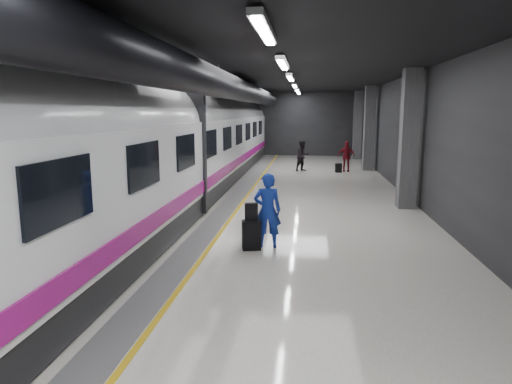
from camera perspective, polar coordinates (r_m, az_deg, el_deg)
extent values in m
plane|color=silver|center=(13.74, 0.91, -3.24)|extent=(40.00, 40.00, 0.00)
cube|color=black|center=(13.44, 0.96, 15.78)|extent=(10.00, 40.00, 0.02)
cube|color=#28282B|center=(33.35, 4.34, 8.44)|extent=(10.00, 0.02, 4.50)
cube|color=#28282B|center=(14.75, -18.89, 5.99)|extent=(0.02, 40.00, 4.50)
cube|color=#28282B|center=(13.84, 22.11, 5.56)|extent=(0.02, 40.00, 4.50)
cube|color=slate|center=(13.93, -4.63, -3.06)|extent=(0.65, 39.80, 0.01)
cube|color=gold|center=(13.86, -3.01, -3.10)|extent=(0.10, 39.80, 0.01)
cylinder|color=black|center=(13.58, -4.66, 13.36)|extent=(0.80, 38.00, 0.80)
cube|color=silver|center=(7.45, 1.06, 19.68)|extent=(0.22, 2.60, 0.10)
cube|color=silver|center=(12.39, 3.36, 15.79)|extent=(0.22, 2.60, 0.10)
cube|color=silver|center=(17.37, 4.32, 14.12)|extent=(0.22, 2.60, 0.10)
cube|color=silver|center=(22.35, 4.85, 13.19)|extent=(0.22, 2.60, 0.10)
cube|color=silver|center=(27.35, 5.18, 12.60)|extent=(0.22, 2.60, 0.10)
cube|color=silver|center=(31.34, 5.37, 12.26)|extent=(0.22, 2.60, 0.10)
cube|color=#515154|center=(15.67, 18.58, 6.21)|extent=(0.55, 0.55, 4.50)
cube|color=#515154|center=(25.53, 13.96, 7.71)|extent=(0.55, 0.55, 4.50)
cube|color=#515154|center=(31.49, 12.58, 8.14)|extent=(0.55, 0.55, 4.50)
cube|color=black|center=(14.34, -12.12, -1.46)|extent=(2.80, 38.00, 0.60)
cube|color=white|center=(14.14, -12.33, 4.11)|extent=(2.90, 38.00, 2.20)
cylinder|color=white|center=(14.07, -12.48, 7.95)|extent=(2.80, 38.00, 2.80)
cube|color=#930D6F|center=(13.84, -6.44, 0.81)|extent=(0.04, 38.00, 0.35)
cube|color=black|center=(14.11, -12.37, 5.11)|extent=(3.05, 0.25, 3.80)
cube|color=black|center=(6.22, -23.32, -0.06)|extent=(0.05, 1.60, 0.85)
cube|color=black|center=(8.92, -13.78, 3.29)|extent=(0.05, 1.60, 0.85)
cube|color=black|center=(11.76, -8.73, 5.03)|extent=(0.05, 1.60, 0.85)
cube|color=black|center=(14.67, -5.65, 6.06)|extent=(0.05, 1.60, 0.85)
cube|color=black|center=(17.61, -3.59, 6.74)|extent=(0.05, 1.60, 0.85)
cube|color=black|center=(20.57, -2.12, 7.23)|extent=(0.05, 1.60, 0.85)
cube|color=black|center=(23.53, -1.01, 7.58)|extent=(0.05, 1.60, 0.85)
cube|color=black|center=(26.51, -0.15, 7.86)|extent=(0.05, 1.60, 0.85)
cube|color=black|center=(29.49, 0.53, 8.08)|extent=(0.05, 1.60, 0.85)
imported|color=#182EB7|center=(10.62, 1.44, -2.33)|extent=(0.69, 0.50, 1.76)
cube|color=black|center=(10.55, -0.58, -5.41)|extent=(0.47, 0.36, 0.69)
cube|color=black|center=(10.45, -0.59, -2.48)|extent=(0.32, 0.20, 0.40)
imported|color=black|center=(24.58, 5.86, 4.53)|extent=(1.01, 0.98, 1.64)
imported|color=maroon|center=(24.81, 11.21, 4.41)|extent=(0.98, 0.48, 1.61)
cube|color=black|center=(24.32, 10.27, 2.98)|extent=(0.36, 0.27, 0.47)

